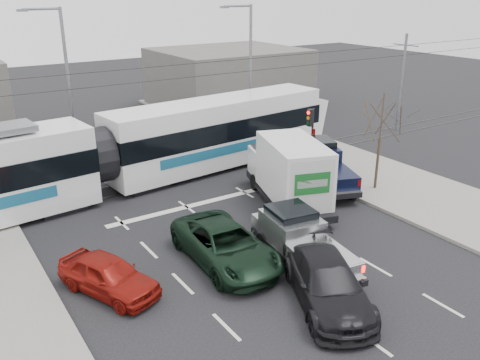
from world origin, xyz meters
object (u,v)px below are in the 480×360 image
bare_tree (382,120)px  green_car (225,245)px  dark_car (327,282)px  silver_pickup (300,239)px  red_car (108,275)px  street_lamp_near (248,66)px  traffic_signal (311,126)px  tram (97,157)px  street_lamp_far (65,77)px  box_truck (289,173)px  navy_pickup (320,165)px

bare_tree → green_car: (-10.50, -2.06, -3.03)m
bare_tree → dark_car: size_ratio=0.94×
silver_pickup → red_car: (-6.90, 1.96, -0.30)m
silver_pickup → dark_car: size_ratio=1.07×
bare_tree → street_lamp_near: bearing=91.4°
traffic_signal → red_car: (-13.85, -5.58, -2.06)m
bare_tree → traffic_signal: size_ratio=1.39×
tram → silver_pickup: tram is taller
traffic_signal → red_car: traffic_signal is taller
bare_tree → traffic_signal: 4.28m
street_lamp_far → dark_car: street_lamp_far is taller
green_car → silver_pickup: bearing=-28.8°
box_truck → green_car: size_ratio=1.29×
street_lamp_near → box_truck: (-4.69, -10.45, -3.45)m
dark_car → silver_pickup: bearing=94.7°
silver_pickup → red_car: bearing=172.6°
bare_tree → box_truck: size_ratio=0.70×
navy_pickup → traffic_signal: bearing=86.5°
street_lamp_far → dark_car: 20.34m
street_lamp_near → street_lamp_far: (-11.50, 2.00, 0.00)m
bare_tree → silver_pickup: (-8.07, -3.54, -2.81)m
dark_car → green_car: bearing=134.4°
street_lamp_near → silver_pickup: 17.44m
street_lamp_far → silver_pickup: 17.93m
bare_tree → street_lamp_far: (-11.79, 13.50, 1.32)m
navy_pickup → green_car: 9.53m
traffic_signal → street_lamp_far: street_lamp_far is taller
dark_car → tram: bearing=128.6°
box_truck → navy_pickup: (3.01, 1.11, -0.49)m
green_car → dark_car: size_ratio=1.04×
traffic_signal → green_car: 11.33m
bare_tree → red_car: bearing=-174.0°
traffic_signal → tram: tram is taller
bare_tree → box_truck: (-4.98, 1.05, -2.13)m
navy_pickup → dark_car: navy_pickup is taller
street_lamp_near → box_truck: 11.96m
street_lamp_far → box_truck: bearing=-61.3°
silver_pickup → traffic_signal: bearing=55.7°
navy_pickup → green_car: size_ratio=1.09×
traffic_signal → dark_car: 13.04m
street_lamp_near → silver_pickup: bearing=-117.4°
street_lamp_near → tram: (-12.02, -4.30, -3.01)m
silver_pickup → navy_pickup: size_ratio=0.95×
bare_tree → box_truck: bare_tree is taller
dark_car → street_lamp_far: bearing=122.8°
bare_tree → street_lamp_near: (-0.29, 11.50, 1.32)m
box_truck → dark_car: 8.34m
box_truck → navy_pickup: 3.24m
street_lamp_far → green_car: street_lamp_far is taller
red_car → dark_car: bearing=-60.4°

